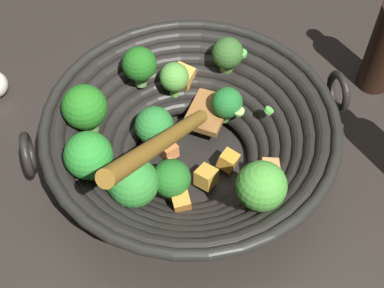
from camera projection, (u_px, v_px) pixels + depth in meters
The scene contains 2 objects.
ground_plane at pixel (191, 164), 0.73m from camera, with size 4.00×4.00×0.00m, color #28231E.
wok at pixel (188, 136), 0.68m from camera, with size 0.37×0.38×0.24m.
Camera 1 is at (-0.26, 0.32, 0.60)m, focal length 49.89 mm.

